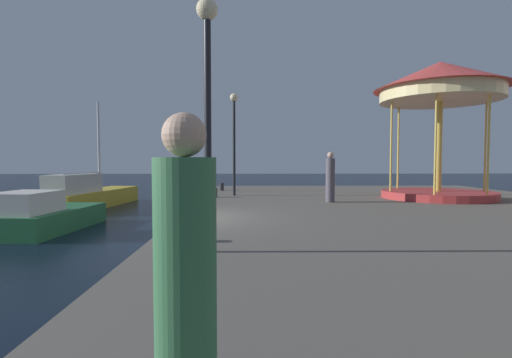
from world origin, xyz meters
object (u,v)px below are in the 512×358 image
at_px(sailboat_yellow, 89,195).
at_px(person_far_corner, 330,178).
at_px(carousel, 440,96).
at_px(motorboat_green, 42,216).
at_px(bollard_center, 222,187).
at_px(bollard_south, 215,193).
at_px(bollard_north, 173,231).
at_px(lamp_post_far_end, 234,126).
at_px(person_mid_promenade, 186,289).
at_px(lamp_post_mid_promenade, 208,80).

xyz_separation_m(sailboat_yellow, person_far_corner, (11.04, -4.83, 1.04)).
bearing_deg(person_far_corner, carousel, 15.72).
bearing_deg(motorboat_green, bollard_center, 52.60).
relative_size(motorboat_green, person_far_corner, 2.32).
xyz_separation_m(carousel, bollard_south, (-9.31, 0.64, -4.03)).
distance_m(carousel, bollard_center, 11.01).
distance_m(bollard_south, bollard_center, 3.72).
bearing_deg(bollard_north, lamp_post_far_end, 85.12).
relative_size(carousel, person_far_corner, 2.96).
bearing_deg(carousel, motorboat_green, -169.26).
bearing_deg(person_mid_promenade, person_far_corner, 73.97).
bearing_deg(bollard_north, lamp_post_mid_promenade, -47.40).
xyz_separation_m(lamp_post_mid_promenade, person_mid_promenade, (0.33, -4.29, -2.05)).
relative_size(lamp_post_far_end, person_far_corner, 2.41).
height_order(bollard_north, bollard_center, same).
distance_m(sailboat_yellow, person_mid_promenade, 18.47).
distance_m(lamp_post_mid_promenade, person_far_corner, 8.79).
bearing_deg(person_mid_promenade, bollard_north, 102.10).
relative_size(lamp_post_mid_promenade, bollard_center, 10.56).
height_order(sailboat_yellow, lamp_post_far_end, sailboat_yellow).
xyz_separation_m(lamp_post_far_end, bollard_north, (-0.83, -9.66, -2.89)).
distance_m(bollard_south, person_mid_promenade, 14.02).
xyz_separation_m(sailboat_yellow, carousel, (15.82, -3.49, 4.38)).
bearing_deg(carousel, sailboat_yellow, 167.56).
bearing_deg(motorboat_green, person_far_corner, 8.28).
xyz_separation_m(bollard_south, person_mid_promenade, (1.09, -13.96, 0.64)).
bearing_deg(bollard_south, bollard_center, 89.31).
bearing_deg(bollard_south, motorboat_green, -147.67).
bearing_deg(motorboat_green, person_mid_promenade, -58.25).
distance_m(sailboat_yellow, motorboat_green, 6.38).
height_order(bollard_south, person_far_corner, person_far_corner).
distance_m(lamp_post_mid_promenade, bollard_south, 10.06).
distance_m(lamp_post_far_end, person_far_corner, 5.16).
bearing_deg(bollard_south, person_far_corner, -23.67).
distance_m(bollard_center, person_mid_promenade, 17.72).
relative_size(motorboat_green, lamp_post_far_end, 0.96).
xyz_separation_m(lamp_post_far_end, person_mid_promenade, (0.27, -14.79, -2.25)).
relative_size(bollard_south, person_mid_promenade, 0.22).
height_order(bollard_south, bollard_center, same).
height_order(carousel, person_far_corner, carousel).
bearing_deg(lamp_post_far_end, bollard_center, 104.92).
height_order(motorboat_green, bollard_center, motorboat_green).
bearing_deg(carousel, bollard_north, -138.71).
bearing_deg(sailboat_yellow, bollard_center, 7.59).
distance_m(motorboat_green, person_far_corner, 10.13).
bearing_deg(motorboat_green, lamp_post_far_end, 34.39).
bearing_deg(lamp_post_far_end, lamp_post_mid_promenade, -90.30).
xyz_separation_m(carousel, lamp_post_mid_promenade, (-8.55, -9.02, -1.34)).
distance_m(motorboat_green, carousel, 15.66).
height_order(lamp_post_mid_promenade, bollard_north, lamp_post_mid_promenade).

